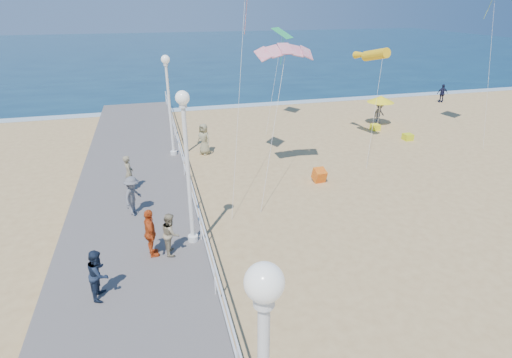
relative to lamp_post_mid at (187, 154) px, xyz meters
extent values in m
plane|color=tan|center=(5.35, 0.00, -3.66)|extent=(160.00, 160.00, 0.00)
cube|color=#0B2C46|center=(5.35, 65.00, -3.65)|extent=(160.00, 90.00, 0.05)
cube|color=silver|center=(5.35, 20.50, -3.63)|extent=(160.00, 1.20, 0.04)
cube|color=slate|center=(-2.15, 0.00, -3.46)|extent=(5.00, 44.00, 0.40)
cube|color=white|center=(0.30, 0.00, -2.21)|extent=(0.05, 42.00, 0.06)
cube|color=white|center=(0.30, 0.00, -2.71)|extent=(0.05, 42.00, 0.04)
sphere|color=white|center=(0.00, -9.00, 1.84)|extent=(0.44, 0.44, 0.44)
cylinder|color=white|center=(0.00, 0.00, -3.16)|extent=(0.36, 0.36, 0.20)
cylinder|color=white|center=(0.00, 0.00, -0.81)|extent=(0.14, 0.14, 4.70)
sphere|color=white|center=(0.00, 0.00, 1.84)|extent=(0.44, 0.44, 0.44)
cylinder|color=white|center=(0.00, 9.00, -3.16)|extent=(0.36, 0.36, 0.20)
cylinder|color=white|center=(0.00, 9.00, -0.81)|extent=(0.14, 0.14, 4.70)
sphere|color=white|center=(0.00, 9.00, 1.84)|extent=(0.44, 0.44, 0.44)
imported|color=gray|center=(-0.76, -0.54, -2.53)|extent=(0.57, 0.73, 1.47)
imported|color=slate|center=(-2.01, 2.54, -2.46)|extent=(1.00, 1.19, 1.60)
imported|color=#CA4B19|center=(-1.41, -0.56, -2.41)|extent=(0.54, 1.04, 1.71)
imported|color=#84795B|center=(-2.20, 4.89, -2.44)|extent=(0.46, 0.64, 1.64)
imported|color=#192539|center=(-2.87, -2.23, -2.50)|extent=(0.69, 0.82, 1.53)
imported|color=#555459|center=(15.01, 12.88, -2.92)|extent=(1.08, 0.82, 1.48)
imported|color=#171934|center=(23.81, 17.26, -2.87)|extent=(0.99, 0.56, 1.59)
imported|color=gray|center=(1.80, 9.71, -2.75)|extent=(1.01, 1.05, 1.82)
cube|color=red|center=(6.69, 4.32, -3.36)|extent=(0.60, 0.74, 0.74)
cylinder|color=white|center=(14.66, 12.33, -2.76)|extent=(0.05, 0.05, 1.80)
cone|color=yellow|center=(14.66, 12.33, -1.75)|extent=(1.90, 1.90, 0.45)
cube|color=#FDF71A|center=(13.91, 11.39, -3.46)|extent=(0.55, 0.55, 0.40)
cube|color=#D2DD17|center=(14.79, 8.90, -3.46)|extent=(0.55, 0.55, 0.40)
cylinder|color=yellow|center=(11.57, 8.56, 1.76)|extent=(1.08, 3.09, 1.17)
cube|color=#27B760|center=(8.16, 14.94, 2.54)|extent=(1.75, 1.77, 0.67)
camera|label=1|loc=(-0.95, -12.22, 4.53)|focal=28.00mm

